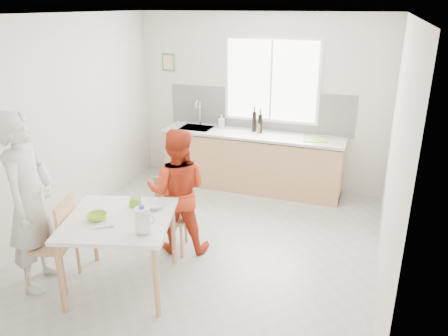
% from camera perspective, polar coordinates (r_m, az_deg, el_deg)
% --- Properties ---
extents(ground, '(4.50, 4.50, 0.00)m').
position_cam_1_polar(ground, '(5.46, -2.33, -10.18)').
color(ground, '#B7B7B2').
rests_on(ground, ground).
extents(room_shell, '(4.50, 4.50, 4.50)m').
position_cam_1_polar(room_shell, '(4.83, -2.61, 6.82)').
color(room_shell, silver).
rests_on(room_shell, ground).
extents(window, '(1.50, 0.06, 1.30)m').
position_cam_1_polar(window, '(6.84, 6.23, 11.29)').
color(window, white).
rests_on(window, room_shell).
extents(backsplash, '(3.00, 0.02, 0.65)m').
position_cam_1_polar(backsplash, '(6.99, 4.50, 7.59)').
color(backsplash, white).
rests_on(backsplash, room_shell).
extents(picture_frame, '(0.22, 0.03, 0.28)m').
position_cam_1_polar(picture_frame, '(7.43, -7.29, 13.54)').
color(picture_frame, '#519242').
rests_on(picture_frame, room_shell).
extents(kitchen_counter, '(2.84, 0.64, 1.37)m').
position_cam_1_polar(kitchen_counter, '(6.96, 3.64, 0.60)').
color(kitchen_counter, tan).
rests_on(kitchen_counter, ground).
extents(dining_table, '(1.28, 1.28, 0.80)m').
position_cam_1_polar(dining_table, '(4.54, -13.52, -7.26)').
color(dining_table, white).
rests_on(dining_table, ground).
extents(chair_left, '(0.55, 0.55, 0.96)m').
position_cam_1_polar(chair_left, '(4.86, -21.07, -8.65)').
color(chair_left, tan).
rests_on(chair_left, ground).
extents(chair_far, '(0.50, 0.50, 0.87)m').
position_cam_1_polar(chair_far, '(5.27, -7.13, -5.61)').
color(chair_far, tan).
rests_on(chair_far, ground).
extents(person_white, '(0.62, 0.78, 1.88)m').
position_cam_1_polar(person_white, '(4.78, -24.02, -4.14)').
color(person_white, silver).
rests_on(person_white, ground).
extents(person_red, '(0.86, 0.75, 1.51)m').
position_cam_1_polar(person_red, '(5.11, -6.10, -3.04)').
color(person_red, red).
rests_on(person_red, ground).
extents(bowl_green, '(0.24, 0.24, 0.06)m').
position_cam_1_polar(bowl_green, '(4.51, -16.26, -6.13)').
color(bowl_green, '#A4C92E').
rests_on(bowl_green, dining_table).
extents(bowl_white, '(0.27, 0.27, 0.05)m').
position_cam_1_polar(bowl_white, '(4.63, -9.20, -4.84)').
color(bowl_white, white).
rests_on(bowl_white, dining_table).
extents(milk_jug, '(0.20, 0.14, 0.25)m').
position_cam_1_polar(milk_jug, '(4.12, -10.54, -6.62)').
color(milk_jug, white).
rests_on(milk_jug, dining_table).
extents(green_box, '(0.12, 0.12, 0.09)m').
position_cam_1_polar(green_box, '(4.70, -11.52, -4.38)').
color(green_box, '#72B429').
rests_on(green_box, dining_table).
extents(spoon, '(0.14, 0.10, 0.01)m').
position_cam_1_polar(spoon, '(4.34, -15.46, -7.46)').
color(spoon, '#A5A5AA').
rests_on(spoon, dining_table).
extents(cutting_board, '(0.39, 0.31, 0.01)m').
position_cam_1_polar(cutting_board, '(6.57, 11.80, 3.64)').
color(cutting_board, '#77B72A').
rests_on(cutting_board, kitchen_counter).
extents(wine_bottle_a, '(0.07, 0.07, 0.32)m').
position_cam_1_polar(wine_bottle_a, '(6.86, 3.98, 6.09)').
color(wine_bottle_a, black).
rests_on(wine_bottle_a, kitchen_counter).
extents(wine_bottle_b, '(0.07, 0.07, 0.30)m').
position_cam_1_polar(wine_bottle_b, '(6.78, 4.75, 5.81)').
color(wine_bottle_b, black).
rests_on(wine_bottle_b, kitchen_counter).
extents(jar_amber, '(0.06, 0.06, 0.16)m').
position_cam_1_polar(jar_amber, '(6.79, 4.62, 5.22)').
color(jar_amber, olive).
rests_on(jar_amber, kitchen_counter).
extents(soap_bottle, '(0.12, 0.12, 0.21)m').
position_cam_1_polar(soap_bottle, '(7.08, -0.33, 6.14)').
color(soap_bottle, '#999999').
rests_on(soap_bottle, kitchen_counter).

